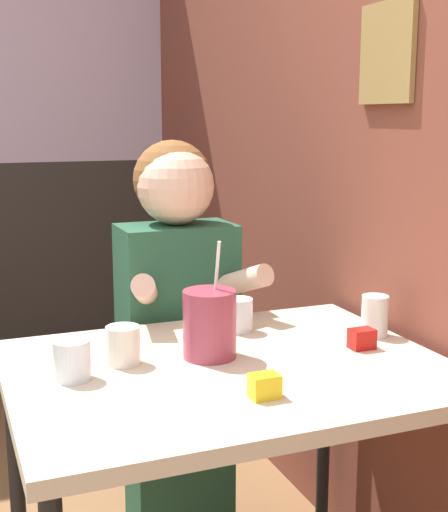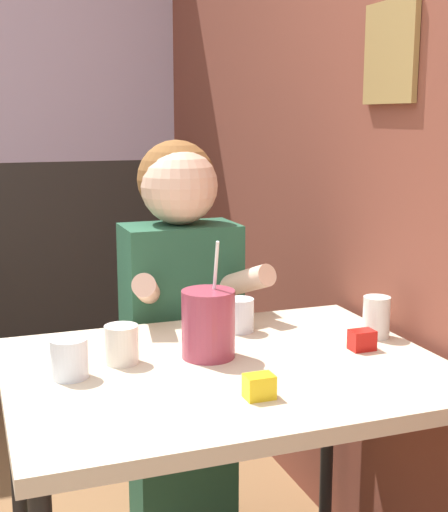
% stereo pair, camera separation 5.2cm
% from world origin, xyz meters
% --- Properties ---
extents(brick_wall_right, '(0.08, 4.68, 2.70)m').
position_xyz_m(brick_wall_right, '(1.16, 1.34, 1.35)').
color(brick_wall_right, brown).
rests_on(brick_wall_right, ground_plane).
extents(main_table, '(1.00, 0.78, 0.76)m').
position_xyz_m(main_table, '(0.60, 0.41, 0.69)').
color(main_table, beige).
rests_on(main_table, ground_plane).
extents(person_seated, '(0.42, 0.42, 1.26)m').
position_xyz_m(person_seated, '(0.65, 0.95, 0.69)').
color(person_seated, '#235138').
rests_on(person_seated, ground_plane).
extents(cocktail_pitcher, '(0.13, 0.13, 0.28)m').
position_xyz_m(cocktail_pitcher, '(0.58, 0.48, 0.84)').
color(cocktail_pitcher, '#99384C').
rests_on(cocktail_pitcher, main_table).
extents(glass_near_pitcher, '(0.08, 0.08, 0.09)m').
position_xyz_m(glass_near_pitcher, '(0.25, 0.45, 0.81)').
color(glass_near_pitcher, silver).
rests_on(glass_near_pitcher, main_table).
extents(glass_center, '(0.07, 0.07, 0.11)m').
position_xyz_m(glass_center, '(1.04, 0.48, 0.82)').
color(glass_center, silver).
rests_on(glass_center, main_table).
extents(glass_far_side, '(0.08, 0.08, 0.09)m').
position_xyz_m(glass_far_side, '(0.38, 0.51, 0.81)').
color(glass_far_side, silver).
rests_on(glass_far_side, main_table).
extents(glass_by_brick, '(0.08, 0.08, 0.09)m').
position_xyz_m(glass_by_brick, '(0.72, 0.65, 0.81)').
color(glass_by_brick, silver).
rests_on(glass_by_brick, main_table).
extents(condiment_ketchup, '(0.06, 0.04, 0.05)m').
position_xyz_m(condiment_ketchup, '(0.95, 0.40, 0.79)').
color(condiment_ketchup, '#B7140F').
rests_on(condiment_ketchup, main_table).
extents(condiment_mustard, '(0.06, 0.04, 0.05)m').
position_xyz_m(condiment_mustard, '(0.59, 0.20, 0.79)').
color(condiment_mustard, yellow).
rests_on(condiment_mustard, main_table).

